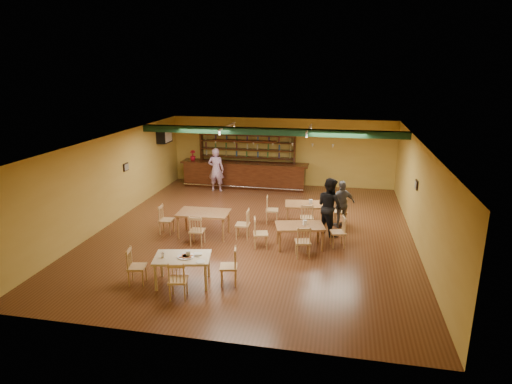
% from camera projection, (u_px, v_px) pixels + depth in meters
% --- Properties ---
extents(floor, '(12.00, 12.00, 0.00)m').
position_uv_depth(floor, '(255.00, 231.00, 14.25)').
color(floor, '#552E18').
rests_on(floor, ground).
extents(ceiling_beam, '(10.00, 0.30, 0.25)m').
position_uv_depth(ceiling_beam, '(270.00, 132.00, 16.09)').
color(ceiling_beam, black).
rests_on(ceiling_beam, ceiling).
extents(track_rail_left, '(0.05, 2.50, 0.05)m').
position_uv_depth(track_rail_left, '(227.00, 126.00, 16.97)').
color(track_rail_left, white).
rests_on(track_rail_left, ceiling).
extents(track_rail_right, '(0.05, 2.50, 0.05)m').
position_uv_depth(track_rail_right, '(309.00, 129.00, 16.37)').
color(track_rail_right, white).
rests_on(track_rail_right, ceiling).
extents(ac_unit, '(0.34, 0.70, 0.48)m').
position_uv_depth(ac_unit, '(164.00, 136.00, 18.46)').
color(ac_unit, white).
rests_on(ac_unit, wall_left).
extents(picture_left, '(0.04, 0.34, 0.28)m').
position_uv_depth(picture_left, '(126.00, 167.00, 15.66)').
color(picture_left, black).
rests_on(picture_left, wall_left).
extents(picture_right, '(0.04, 0.34, 0.28)m').
position_uv_depth(picture_right, '(417.00, 185.00, 13.31)').
color(picture_right, black).
rests_on(picture_right, wall_right).
extents(bar_counter, '(5.65, 0.85, 1.13)m').
position_uv_depth(bar_counter, '(244.00, 175.00, 19.23)').
color(bar_counter, black).
rests_on(bar_counter, ground).
extents(back_bar_hutch, '(4.37, 0.40, 2.28)m').
position_uv_depth(back_bar_hutch, '(247.00, 159.00, 19.67)').
color(back_bar_hutch, black).
rests_on(back_bar_hutch, ground).
extents(poinsettia, '(0.33, 0.33, 0.45)m').
position_uv_depth(poinsettia, '(193.00, 155.00, 19.46)').
color(poinsettia, '#B71025').
rests_on(poinsettia, bar_counter).
extents(dining_table_b, '(1.52, 1.02, 0.71)m').
position_uv_depth(dining_table_b, '(306.00, 214.00, 14.82)').
color(dining_table_b, '#935934').
rests_on(dining_table_b, ground).
extents(dining_table_c, '(1.63, 1.01, 0.80)m').
position_uv_depth(dining_table_c, '(204.00, 224.00, 13.72)').
color(dining_table_c, '#935934').
rests_on(dining_table_c, ground).
extents(dining_table_d, '(1.57, 1.16, 0.70)m').
position_uv_depth(dining_table_d, '(299.00, 236.00, 12.86)').
color(dining_table_d, '#935934').
rests_on(dining_table_d, ground).
extents(near_table, '(1.51, 1.13, 0.73)m').
position_uv_depth(near_table, '(183.00, 270.00, 10.69)').
color(near_table, beige).
rests_on(near_table, ground).
extents(pizza_tray, '(0.43, 0.43, 0.01)m').
position_uv_depth(pizza_tray, '(186.00, 257.00, 10.57)').
color(pizza_tray, silver).
rests_on(pizza_tray, near_table).
extents(parmesan_shaker, '(0.09, 0.09, 0.11)m').
position_uv_depth(parmesan_shaker, '(163.00, 255.00, 10.52)').
color(parmesan_shaker, '#EAE5C6').
rests_on(parmesan_shaker, near_table).
extents(napkin_stack, '(0.23, 0.19, 0.03)m').
position_uv_depth(napkin_stack, '(198.00, 254.00, 10.70)').
color(napkin_stack, white).
rests_on(napkin_stack, near_table).
extents(pizza_server, '(0.32, 0.10, 0.00)m').
position_uv_depth(pizza_server, '(192.00, 256.00, 10.58)').
color(pizza_server, silver).
rests_on(pizza_server, pizza_tray).
extents(side_plate, '(0.26, 0.26, 0.01)m').
position_uv_depth(side_plate, '(201.00, 262.00, 10.30)').
color(side_plate, white).
rests_on(side_plate, near_table).
extents(patron_bar, '(0.70, 0.47, 1.89)m').
position_uv_depth(patron_bar, '(216.00, 170.00, 18.55)').
color(patron_bar, '#8D499E').
rests_on(patron_bar, ground).
extents(patron_right_a, '(1.13, 1.14, 1.85)m').
position_uv_depth(patron_right_a, '(330.00, 206.00, 13.75)').
color(patron_right_a, black).
rests_on(patron_right_a, ground).
extents(patron_right_b, '(1.01, 0.80, 1.60)m').
position_uv_depth(patron_right_b, '(342.00, 204.00, 14.39)').
color(patron_right_b, slate).
rests_on(patron_right_b, ground).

